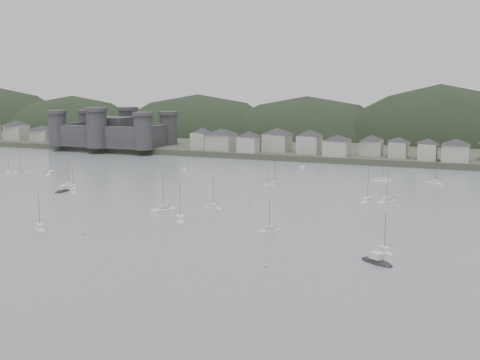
% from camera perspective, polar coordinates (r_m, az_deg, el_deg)
% --- Properties ---
extents(ground, '(900.00, 900.00, 0.00)m').
position_cam_1_polar(ground, '(141.93, -11.43, -6.95)').
color(ground, slate).
rests_on(ground, ground).
extents(far_shore_land, '(900.00, 250.00, 3.00)m').
position_cam_1_polar(far_shore_land, '(417.15, 11.35, 3.93)').
color(far_shore_land, '#383D2D').
rests_on(far_shore_land, ground).
extents(forested_ridge, '(851.55, 103.94, 102.57)m').
position_cam_1_polar(forested_ridge, '(392.66, 11.30, 1.73)').
color(forested_ridge, black).
rests_on(forested_ridge, ground).
extents(castle, '(66.00, 43.00, 20.00)m').
position_cam_1_polar(castle, '(353.69, -11.84, 4.52)').
color(castle, '#333335').
rests_on(castle, far_shore_land).
extents(waterfront_town, '(451.48, 28.46, 12.92)m').
position_cam_1_polar(waterfront_town, '(299.46, 16.97, 3.03)').
color(waterfront_town, '#9F9E92').
rests_on(waterfront_town, far_shore_land).
extents(moored_fleet, '(222.28, 177.43, 12.79)m').
position_cam_1_polar(moored_fleet, '(196.82, -3.30, -2.17)').
color(moored_fleet, beige).
rests_on(moored_fleet, ground).
extents(motor_launch_near, '(8.95, 7.34, 4.05)m').
position_cam_1_polar(motor_launch_near, '(136.74, 12.75, -7.50)').
color(motor_launch_near, black).
rests_on(motor_launch_near, ground).
extents(motor_launch_far, '(2.76, 7.53, 3.80)m').
position_cam_1_polar(motor_launch_far, '(226.44, -16.38, -0.99)').
color(motor_launch_far, black).
rests_on(motor_launch_far, ground).
extents(mooring_buoys, '(112.33, 108.34, 0.70)m').
position_cam_1_polar(mooring_buoys, '(186.50, -4.14, -2.83)').
color(mooring_buoys, gold).
rests_on(mooring_buoys, ground).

